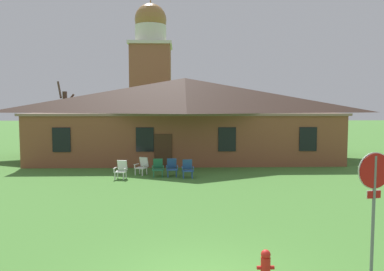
# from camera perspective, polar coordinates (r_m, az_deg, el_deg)

# --- Properties ---
(brick_building) EXTENTS (21.11, 10.40, 5.93)m
(brick_building) POSITION_cam_1_polar(r_m,az_deg,el_deg) (27.70, -1.10, 2.88)
(brick_building) COLOR brown
(brick_building) RESTS_ON ground
(dome_tower) EXTENTS (5.18, 5.18, 17.26)m
(dome_tower) POSITION_cam_1_polar(r_m,az_deg,el_deg) (46.43, -6.34, 9.36)
(dome_tower) COLOR #93563D
(dome_tower) RESTS_ON ground
(stop_sign) EXTENTS (0.79, 0.19, 2.76)m
(stop_sign) POSITION_cam_1_polar(r_m,az_deg,el_deg) (8.96, 26.32, -7.40)
(stop_sign) COLOR slate
(stop_sign) RESTS_ON ground
(lawn_chair_by_porch) EXTENTS (0.71, 0.74, 0.96)m
(lawn_chair_by_porch) POSITION_cam_1_polar(r_m,az_deg,el_deg) (19.73, -10.88, -5.14)
(lawn_chair_by_porch) COLOR silver
(lawn_chair_by_porch) RESTS_ON ground
(lawn_chair_near_door) EXTENTS (0.81, 0.85, 0.96)m
(lawn_chair_near_door) POSITION_cam_1_polar(r_m,az_deg,el_deg) (20.75, -7.70, -4.64)
(lawn_chair_near_door) COLOR silver
(lawn_chair_near_door) RESTS_ON ground
(lawn_chair_left_end) EXTENTS (0.67, 0.70, 0.96)m
(lawn_chair_left_end) POSITION_cam_1_polar(r_m,az_deg,el_deg) (20.07, -5.29, -4.92)
(lawn_chair_left_end) COLOR #28704C
(lawn_chair_left_end) RESTS_ON ground
(lawn_chair_middle) EXTENTS (0.67, 0.70, 0.96)m
(lawn_chair_middle) POSITION_cam_1_polar(r_m,az_deg,el_deg) (20.08, -3.12, -4.90)
(lawn_chair_middle) COLOR #2D5693
(lawn_chair_middle) RESTS_ON ground
(lawn_chair_right_end) EXTENTS (0.66, 0.69, 0.96)m
(lawn_chair_right_end) POSITION_cam_1_polar(r_m,az_deg,el_deg) (19.67, -0.69, -5.09)
(lawn_chair_right_end) COLOR #2D5693
(lawn_chair_right_end) RESTS_ON ground
(bare_tree_beside_building) EXTENTS (1.55, 1.56, 5.87)m
(bare_tree_beside_building) POSITION_cam_1_polar(r_m,az_deg,el_deg) (31.99, -19.00, 2.46)
(bare_tree_beside_building) COLOR brown
(bare_tree_beside_building) RESTS_ON ground
(fire_hydrant) EXTENTS (0.36, 0.28, 0.79)m
(fire_hydrant) POSITION_cam_1_polar(r_m,az_deg,el_deg) (8.26, 11.29, -19.60)
(fire_hydrant) COLOR red
(fire_hydrant) RESTS_ON ground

